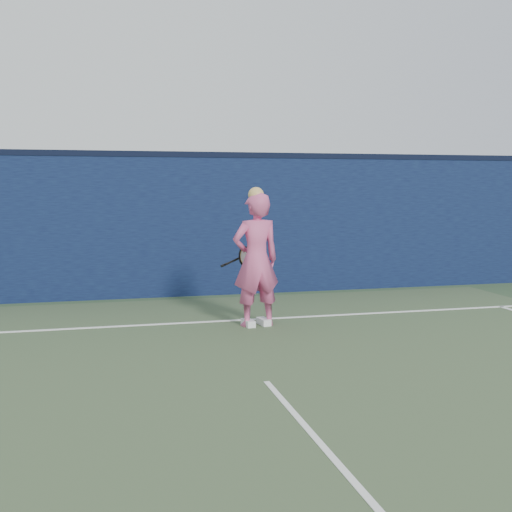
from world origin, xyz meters
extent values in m
plane|color=#31462B|center=(0.00, 0.00, 0.00)|extent=(80.00, 80.00, 0.00)
cube|color=black|center=(0.00, 6.50, 1.25)|extent=(24.00, 0.40, 2.50)
cube|color=black|center=(0.00, 6.50, 2.55)|extent=(24.00, 0.42, 0.10)
imported|color=#CF5084|center=(0.54, 3.60, 0.95)|extent=(0.75, 0.55, 1.90)
sphere|color=tan|center=(0.54, 3.60, 1.87)|extent=(0.22, 0.22, 0.22)
cube|color=white|center=(0.66, 3.62, 0.05)|extent=(0.16, 0.29, 0.10)
cube|color=white|center=(0.42, 3.59, 0.05)|extent=(0.16, 0.29, 0.10)
torus|color=black|center=(0.49, 4.09, 0.95)|extent=(0.27, 0.24, 0.31)
torus|color=#C39412|center=(0.49, 4.09, 0.95)|extent=(0.21, 0.19, 0.25)
cylinder|color=beige|center=(0.49, 4.09, 0.95)|extent=(0.21, 0.19, 0.25)
cylinder|color=black|center=(0.27, 4.01, 0.89)|extent=(0.26, 0.17, 0.10)
cylinder|color=black|center=(0.15, 3.96, 0.85)|extent=(0.13, 0.10, 0.07)
cube|color=white|center=(0.00, 4.00, 0.01)|extent=(11.00, 0.08, 0.01)
camera|label=1|loc=(-1.63, -5.13, 1.99)|focal=45.00mm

